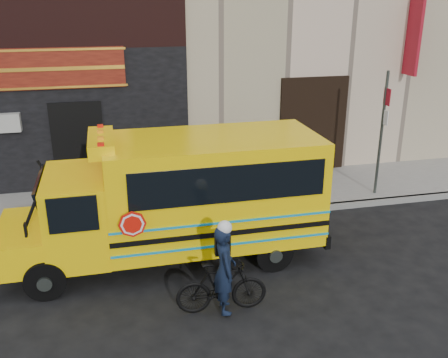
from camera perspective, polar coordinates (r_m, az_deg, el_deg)
ground at (r=10.76m, az=0.83°, el=-10.59°), size 120.00×120.00×0.00m
curb at (r=12.97m, az=-1.91°, el=-4.53°), size 40.00×0.20×0.15m
sidewalk at (r=14.33m, az=-3.08°, el=-2.06°), size 40.00×3.00×0.15m
school_bus at (r=10.69m, az=-4.81°, el=-1.85°), size 6.91×2.45×2.92m
sign_pole at (r=14.49m, az=17.59°, el=5.22°), size 0.08×0.32×3.63m
bicycle at (r=9.34m, az=-0.28°, el=-12.23°), size 1.71×0.59×1.01m
cyclist at (r=9.13m, az=0.07°, el=-10.55°), size 0.43×0.63×1.70m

